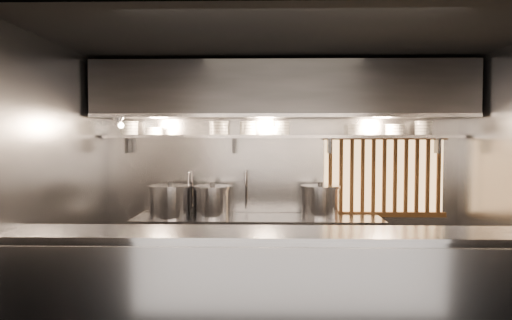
{
  "coord_description": "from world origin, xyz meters",
  "views": [
    {
      "loc": [
        -0.17,
        -4.9,
        1.9
      ],
      "look_at": [
        -0.3,
        0.55,
        1.62
      ],
      "focal_mm": 35.0,
      "sensor_mm": 36.0,
      "label": 1
    }
  ],
  "objects_px": {
    "stock_pot_left": "(212,201)",
    "stock_pot_right": "(320,201)",
    "stock_pot_mid": "(170,201)",
    "pendant_bulb": "(274,130)",
    "heat_lamp": "(119,120)"
  },
  "relations": [
    {
      "from": "heat_lamp",
      "to": "stock_pot_mid",
      "type": "xyz_separation_m",
      "value": [
        0.54,
        0.23,
        -0.97
      ]
    },
    {
      "from": "pendant_bulb",
      "to": "heat_lamp",
      "type": "bearing_deg",
      "value": -169.0
    },
    {
      "from": "heat_lamp",
      "to": "stock_pot_right",
      "type": "relative_size",
      "value": 0.71
    },
    {
      "from": "heat_lamp",
      "to": "stock_pot_mid",
      "type": "height_order",
      "value": "heat_lamp"
    },
    {
      "from": "stock_pot_left",
      "to": "stock_pot_mid",
      "type": "relative_size",
      "value": 0.83
    },
    {
      "from": "stock_pot_right",
      "to": "pendant_bulb",
      "type": "bearing_deg",
      "value": 177.98
    },
    {
      "from": "stock_pot_mid",
      "to": "stock_pot_right",
      "type": "bearing_deg",
      "value": 3.05
    },
    {
      "from": "stock_pot_mid",
      "to": "stock_pot_right",
      "type": "relative_size",
      "value": 1.32
    },
    {
      "from": "pendant_bulb",
      "to": "stock_pot_mid",
      "type": "distance_m",
      "value": 1.53
    },
    {
      "from": "stock_pot_left",
      "to": "stock_pot_right",
      "type": "relative_size",
      "value": 1.1
    },
    {
      "from": "stock_pot_left",
      "to": "stock_pot_mid",
      "type": "height_order",
      "value": "stock_pot_mid"
    },
    {
      "from": "heat_lamp",
      "to": "stock_pot_left",
      "type": "bearing_deg",
      "value": 15.62
    },
    {
      "from": "heat_lamp",
      "to": "stock_pot_mid",
      "type": "distance_m",
      "value": 1.13
    },
    {
      "from": "heat_lamp",
      "to": "pendant_bulb",
      "type": "bearing_deg",
      "value": 11.0
    },
    {
      "from": "stock_pot_left",
      "to": "stock_pot_right",
      "type": "xyz_separation_m",
      "value": [
        1.32,
        0.04,
        0.0
      ]
    }
  ]
}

